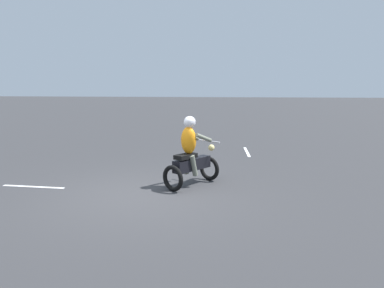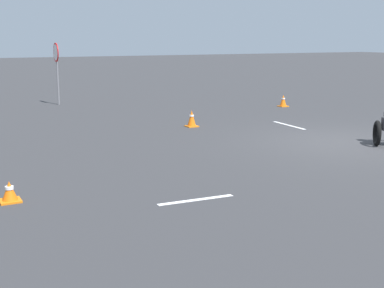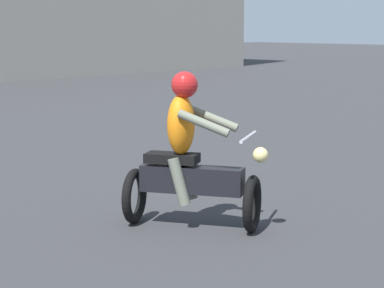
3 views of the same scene
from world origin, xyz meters
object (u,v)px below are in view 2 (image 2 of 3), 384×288
Objects in this scene: traffic_cone_near_left at (192,119)px; traffic_cone_far_right at (10,192)px; traffic_cone_far_center at (283,101)px; stop_sign at (56,61)px.

traffic_cone_far_right is at bearing 130.87° from traffic_cone_near_left.
traffic_cone_near_left reaches higher than traffic_cone_far_center.
stop_sign reaches higher than traffic_cone_far_right.
traffic_cone_far_right is 13.10m from traffic_cone_far_center.
stop_sign is 12.42m from traffic_cone_far_right.
traffic_cone_near_left is at bearing -162.61° from stop_sign.
stop_sign is 7.28m from traffic_cone_near_left.
traffic_cone_near_left is 7.61m from traffic_cone_far_right.
stop_sign is at bearing -17.06° from traffic_cone_far_right.
stop_sign is 6.99× the size of traffic_cone_far_right.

